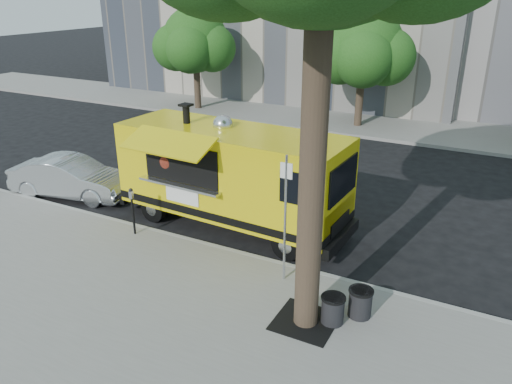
% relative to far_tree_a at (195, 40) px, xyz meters
% --- Properties ---
extents(ground, '(120.00, 120.00, 0.00)m').
position_rel_far_tree_a_xyz_m(ground, '(10.00, -12.30, -3.78)').
color(ground, black).
rests_on(ground, ground).
extents(sidewalk, '(60.00, 6.00, 0.15)m').
position_rel_far_tree_a_xyz_m(sidewalk, '(10.00, -16.30, -3.70)').
color(sidewalk, gray).
rests_on(sidewalk, ground).
extents(curb, '(60.00, 0.14, 0.16)m').
position_rel_far_tree_a_xyz_m(curb, '(10.00, -13.23, -3.70)').
color(curb, '#999993').
rests_on(curb, ground).
extents(far_sidewalk, '(60.00, 5.00, 0.15)m').
position_rel_far_tree_a_xyz_m(far_sidewalk, '(10.00, 1.20, -3.70)').
color(far_sidewalk, gray).
rests_on(far_sidewalk, ground).
extents(tree_well, '(1.20, 1.20, 0.02)m').
position_rel_far_tree_a_xyz_m(tree_well, '(12.60, -15.10, -3.62)').
color(tree_well, black).
rests_on(tree_well, sidewalk).
extents(far_tree_a, '(3.42, 3.42, 5.36)m').
position_rel_far_tree_a_xyz_m(far_tree_a, '(0.00, 0.00, 0.00)').
color(far_tree_a, '#33261C').
rests_on(far_tree_a, far_sidewalk).
extents(far_tree_b, '(3.60, 3.60, 5.50)m').
position_rel_far_tree_a_xyz_m(far_tree_b, '(9.00, 0.40, 0.06)').
color(far_tree_b, '#33261C').
rests_on(far_tree_b, far_sidewalk).
extents(sign_post, '(0.28, 0.06, 3.00)m').
position_rel_far_tree_a_xyz_m(sign_post, '(11.55, -13.85, -1.93)').
color(sign_post, silver).
rests_on(sign_post, sidewalk).
extents(parking_meter, '(0.11, 0.11, 1.33)m').
position_rel_far_tree_a_xyz_m(parking_meter, '(7.00, -13.65, -2.79)').
color(parking_meter, black).
rests_on(parking_meter, sidewalk).
extents(food_truck, '(6.90, 3.31, 3.35)m').
position_rel_far_tree_a_xyz_m(food_truck, '(8.92, -11.73, -2.20)').
color(food_truck, yellow).
rests_on(food_truck, ground).
extents(sedan, '(4.16, 2.12, 1.31)m').
position_rel_far_tree_a_xyz_m(sedan, '(3.23, -12.25, -3.12)').
color(sedan, '#B7BABE').
rests_on(sedan, ground).
extents(trash_bin_left, '(0.50, 0.50, 0.60)m').
position_rel_far_tree_a_xyz_m(trash_bin_left, '(13.08, -14.87, -3.31)').
color(trash_bin_left, black).
rests_on(trash_bin_left, sidewalk).
extents(trash_bin_right, '(0.51, 0.51, 0.61)m').
position_rel_far_tree_a_xyz_m(trash_bin_right, '(13.50, -14.40, -3.30)').
color(trash_bin_right, black).
rests_on(trash_bin_right, sidewalk).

